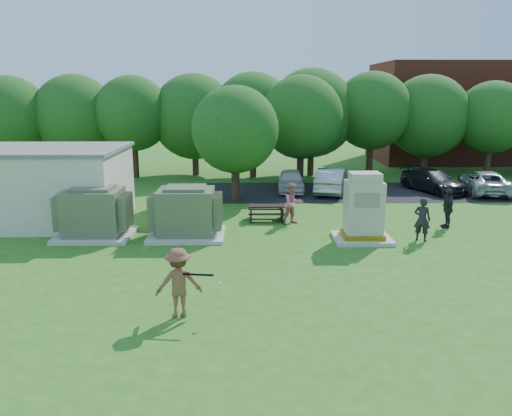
{
  "coord_description": "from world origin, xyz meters",
  "views": [
    {
      "loc": [
        -0.27,
        -15.0,
        5.79
      ],
      "look_at": [
        0.0,
        4.0,
        1.3
      ],
      "focal_mm": 35.0,
      "sensor_mm": 36.0,
      "label": 1
    }
  ],
  "objects_px": {
    "transformer_left": "(94,214)",
    "transformer_right": "(186,213)",
    "generator_cabinet": "(363,211)",
    "car_white": "(291,181)",
    "car_silver_a": "(331,180)",
    "car_silver_b": "(484,182)",
    "person_at_picnic": "(293,204)",
    "batter": "(179,283)",
    "picnic_table": "(267,211)",
    "person_by_generator": "(422,219)",
    "person_walking_right": "(448,208)",
    "car_dark": "(433,181)"
  },
  "relations": [
    {
      "from": "generator_cabinet",
      "to": "car_silver_a",
      "type": "bearing_deg",
      "value": 88.23
    },
    {
      "from": "car_silver_a",
      "to": "picnic_table",
      "type": "bearing_deg",
      "value": 72.81
    },
    {
      "from": "generator_cabinet",
      "to": "person_at_picnic",
      "type": "xyz_separation_m",
      "value": [
        -2.55,
        2.56,
        -0.27
      ]
    },
    {
      "from": "batter",
      "to": "person_walking_right",
      "type": "bearing_deg",
      "value": -152.21
    },
    {
      "from": "transformer_right",
      "to": "car_silver_a",
      "type": "xyz_separation_m",
      "value": [
        7.29,
        8.83,
        -0.25
      ]
    },
    {
      "from": "picnic_table",
      "to": "batter",
      "type": "relative_size",
      "value": 0.88
    },
    {
      "from": "car_white",
      "to": "car_dark",
      "type": "relative_size",
      "value": 0.86
    },
    {
      "from": "transformer_left",
      "to": "person_walking_right",
      "type": "bearing_deg",
      "value": 4.71
    },
    {
      "from": "transformer_left",
      "to": "car_silver_a",
      "type": "distance_m",
      "value": 14.1
    },
    {
      "from": "transformer_left",
      "to": "transformer_right",
      "type": "relative_size",
      "value": 1.0
    },
    {
      "from": "batter",
      "to": "person_walking_right",
      "type": "distance_m",
      "value": 13.44
    },
    {
      "from": "car_silver_a",
      "to": "transformer_right",
      "type": "bearing_deg",
      "value": 65.65
    },
    {
      "from": "transformer_right",
      "to": "car_silver_b",
      "type": "xyz_separation_m",
      "value": [
        16.07,
        8.57,
        -0.31
      ]
    },
    {
      "from": "picnic_table",
      "to": "transformer_left",
      "type": "bearing_deg",
      "value": -159.89
    },
    {
      "from": "person_at_picnic",
      "to": "car_white",
      "type": "height_order",
      "value": "person_at_picnic"
    },
    {
      "from": "car_dark",
      "to": "batter",
      "type": "bearing_deg",
      "value": -149.04
    },
    {
      "from": "person_at_picnic",
      "to": "batter",
      "type": "bearing_deg",
      "value": -138.71
    },
    {
      "from": "car_white",
      "to": "car_silver_b",
      "type": "distance_m",
      "value": 11.11
    },
    {
      "from": "person_by_generator",
      "to": "person_walking_right",
      "type": "height_order",
      "value": "person_by_generator"
    },
    {
      "from": "car_silver_a",
      "to": "person_at_picnic",
      "type": "bearing_deg",
      "value": 82.82
    },
    {
      "from": "picnic_table",
      "to": "person_at_picnic",
      "type": "height_order",
      "value": "person_at_picnic"
    },
    {
      "from": "batter",
      "to": "person_by_generator",
      "type": "relative_size",
      "value": 1.07
    },
    {
      "from": "picnic_table",
      "to": "car_silver_b",
      "type": "distance_m",
      "value": 14.09
    },
    {
      "from": "picnic_table",
      "to": "car_silver_b",
      "type": "relative_size",
      "value": 0.35
    },
    {
      "from": "person_at_picnic",
      "to": "car_silver_b",
      "type": "height_order",
      "value": "person_at_picnic"
    },
    {
      "from": "transformer_right",
      "to": "person_walking_right",
      "type": "bearing_deg",
      "value": 6.28
    },
    {
      "from": "person_walking_right",
      "to": "car_white",
      "type": "distance_m",
      "value": 10.07
    },
    {
      "from": "person_walking_right",
      "to": "transformer_right",
      "type": "bearing_deg",
      "value": -81.93
    },
    {
      "from": "person_by_generator",
      "to": "car_silver_b",
      "type": "xyz_separation_m",
      "value": [
        6.76,
        9.29,
        -0.21
      ]
    },
    {
      "from": "person_walking_right",
      "to": "car_silver_a",
      "type": "xyz_separation_m",
      "value": [
        -3.77,
        7.61,
        -0.13
      ]
    },
    {
      "from": "transformer_left",
      "to": "generator_cabinet",
      "type": "xyz_separation_m",
      "value": [
        10.7,
        -0.63,
        0.22
      ]
    },
    {
      "from": "picnic_table",
      "to": "car_silver_b",
      "type": "bearing_deg",
      "value": 25.2
    },
    {
      "from": "car_dark",
      "to": "generator_cabinet",
      "type": "bearing_deg",
      "value": -144.46
    },
    {
      "from": "car_dark",
      "to": "car_silver_b",
      "type": "xyz_separation_m",
      "value": [
        2.79,
        -0.49,
        0.02
      ]
    },
    {
      "from": "person_by_generator",
      "to": "person_at_picnic",
      "type": "xyz_separation_m",
      "value": [
        -4.85,
        2.66,
        0.05
      ]
    },
    {
      "from": "transformer_right",
      "to": "generator_cabinet",
      "type": "bearing_deg",
      "value": -5.15
    },
    {
      "from": "car_white",
      "to": "transformer_left",
      "type": "bearing_deg",
      "value": -130.22
    },
    {
      "from": "transformer_left",
      "to": "batter",
      "type": "distance_m",
      "value": 8.55
    },
    {
      "from": "batter",
      "to": "generator_cabinet",
      "type": "bearing_deg",
      "value": -144.98
    },
    {
      "from": "person_by_generator",
      "to": "car_dark",
      "type": "bearing_deg",
      "value": -82.0
    },
    {
      "from": "car_silver_a",
      "to": "transformer_left",
      "type": "bearing_deg",
      "value": 53.98
    },
    {
      "from": "car_white",
      "to": "car_silver_a",
      "type": "xyz_separation_m",
      "value": [
        2.31,
        -0.42,
        0.08
      ]
    },
    {
      "from": "car_white",
      "to": "car_silver_a",
      "type": "relative_size",
      "value": 0.87
    },
    {
      "from": "person_walking_right",
      "to": "car_silver_a",
      "type": "distance_m",
      "value": 8.5
    },
    {
      "from": "person_at_picnic",
      "to": "car_silver_a",
      "type": "distance_m",
      "value": 7.46
    },
    {
      "from": "transformer_right",
      "to": "generator_cabinet",
      "type": "distance_m",
      "value": 7.03
    },
    {
      "from": "person_walking_right",
      "to": "car_white",
      "type": "bearing_deg",
      "value": -141.07
    },
    {
      "from": "person_at_picnic",
      "to": "car_dark",
      "type": "bearing_deg",
      "value": 12.29
    },
    {
      "from": "transformer_right",
      "to": "person_walking_right",
      "type": "distance_m",
      "value": 11.13
    },
    {
      "from": "transformer_right",
      "to": "person_by_generator",
      "type": "height_order",
      "value": "transformer_right"
    }
  ]
}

